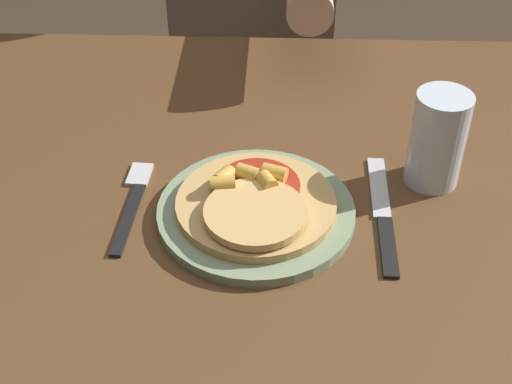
# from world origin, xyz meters

# --- Properties ---
(dining_table) EXTENTS (0.95, 0.94, 0.72)m
(dining_table) POSITION_xyz_m (0.00, 0.00, 0.61)
(dining_table) COLOR brown
(dining_table) RESTS_ON ground_plane
(plate) EXTENTS (0.24, 0.24, 0.01)m
(plate) POSITION_xyz_m (0.03, -0.00, 0.73)
(plate) COLOR gray
(plate) RESTS_ON dining_table
(pizza) EXTENTS (0.20, 0.20, 0.04)m
(pizza) POSITION_xyz_m (0.03, -0.00, 0.75)
(pizza) COLOR tan
(pizza) RESTS_ON plate
(fork) EXTENTS (0.03, 0.18, 0.00)m
(fork) POSITION_xyz_m (-0.12, 0.02, 0.72)
(fork) COLOR black
(fork) RESTS_ON dining_table
(knife) EXTENTS (0.02, 0.22, 0.00)m
(knife) POSITION_xyz_m (0.19, 0.01, 0.72)
(knife) COLOR black
(knife) RESTS_ON dining_table
(drinking_glass) EXTENTS (0.07, 0.07, 0.13)m
(drinking_glass) POSITION_xyz_m (0.26, 0.08, 0.79)
(drinking_glass) COLOR silver
(drinking_glass) RESTS_ON dining_table
(person_diner) EXTENTS (0.32, 0.52, 1.17)m
(person_diner) POSITION_xyz_m (0.01, 0.71, 0.68)
(person_diner) COLOR #2D2D38
(person_diner) RESTS_ON ground_plane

